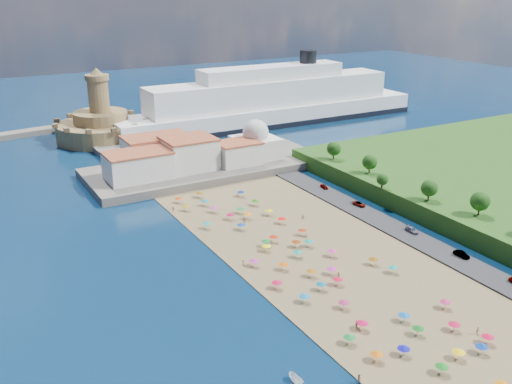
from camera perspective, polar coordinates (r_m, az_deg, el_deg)
ground at (r=153.14m, az=3.34°, el=-5.89°), size 700.00×700.00×0.00m
terrace at (r=216.71m, az=-4.91°, el=2.48°), size 90.00×36.00×3.00m
jetty at (r=241.03m, az=-13.21°, el=3.78°), size 18.00×70.00×2.40m
waterfront_buildings at (r=210.57m, az=-8.26°, el=3.63°), size 57.00×29.00×11.00m
domed_building at (r=221.60m, az=-0.04°, el=4.98°), size 16.00×16.00×15.00m
fortress at (r=267.72m, az=-15.21°, el=6.44°), size 40.00×40.00×32.40m
cruise_ship at (r=288.61m, az=1.56°, el=8.88°), size 161.78×25.46×35.32m
beach_parasols at (r=143.46m, az=5.31°, el=-6.89°), size 31.20×115.89×2.20m
beachgoers at (r=148.82m, az=3.31°, el=-6.23°), size 34.24×94.25×1.87m
parked_cars at (r=170.03m, az=14.53°, el=-3.29°), size 2.59×80.12×1.45m
hillside_trees at (r=174.50m, az=18.20°, el=-0.06°), size 13.23×107.50×6.92m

